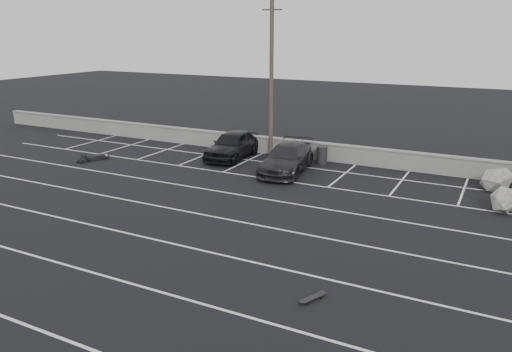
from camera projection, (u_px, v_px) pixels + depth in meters
The scene contains 9 objects.
ground at pixel (145, 237), 18.61m from camera, with size 120.00×120.00×0.00m, color black.
seawall at pixel (293, 148), 30.40m from camera, with size 50.00×0.45×1.06m.
stall_lines at pixel (207, 202), 22.40m from camera, with size 36.00×20.05×0.01m.
car_left at pixel (233, 145), 29.98m from camera, with size 1.96×4.86×1.66m, color black.
car_right at pixel (287, 158), 27.05m from camera, with size 2.10×5.17×1.50m, color #222227.
utility_pole at pixel (271, 80), 29.07m from camera, with size 1.22×0.24×9.16m.
trash_bin at pixel (322, 155), 28.76m from camera, with size 0.70×0.70×1.03m.
person at pixel (98, 155), 29.80m from camera, with size 1.65×2.66×0.50m, color black, non-canonical shape.
skateboard at pixel (312, 298), 14.26m from camera, with size 0.51×0.80×0.09m.
Camera 1 is at (11.54, -13.42, 7.43)m, focal length 35.00 mm.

